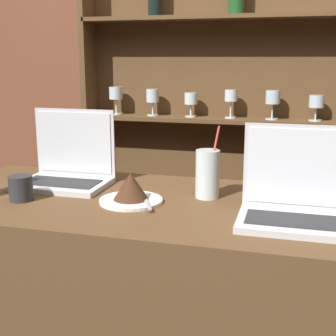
{
  "coord_description": "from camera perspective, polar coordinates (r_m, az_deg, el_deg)",
  "views": [
    {
      "loc": [
        0.27,
        -1.01,
        1.39
      ],
      "look_at": [
        -0.1,
        0.35,
        1.06
      ],
      "focal_mm": 50.0,
      "sensor_mm": 36.0,
      "label": 1
    }
  ],
  "objects": [
    {
      "name": "water_glass",
      "position": [
        1.48,
        4.85,
        -0.72
      ],
      "size": [
        0.08,
        0.08,
        0.23
      ],
      "color": "silver",
      "rests_on": "bar_counter"
    },
    {
      "name": "back_shelf",
      "position": [
        2.44,
        7.61,
        4.54
      ],
      "size": [
        1.55,
        0.18,
        1.98
      ],
      "color": "brown",
      "rests_on": "ground_plane"
    },
    {
      "name": "back_wall",
      "position": [
        2.48,
        9.17,
        12.05
      ],
      "size": [
        7.0,
        0.06,
        2.7
      ],
      "color": "brown",
      "rests_on": "ground_plane"
    },
    {
      "name": "cake_plate",
      "position": [
        1.44,
        -4.54,
        -2.73
      ],
      "size": [
        0.2,
        0.2,
        0.09
      ],
      "color": "white",
      "rests_on": "bar_counter"
    },
    {
      "name": "laptop_near",
      "position": [
        1.68,
        -12.15,
        0.11
      ],
      "size": [
        0.3,
        0.22,
        0.26
      ],
      "color": "silver",
      "rests_on": "bar_counter"
    },
    {
      "name": "laptop_far",
      "position": [
        1.31,
        15.33,
        -3.72
      ],
      "size": [
        0.3,
        0.21,
        0.26
      ],
      "color": "silver",
      "rests_on": "bar_counter"
    },
    {
      "name": "coffee_cup",
      "position": [
        1.52,
        -17.5,
        -2.35
      ],
      "size": [
        0.07,
        0.07,
        0.08
      ],
      "color": "#2D2D33",
      "rests_on": "bar_counter"
    }
  ]
}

